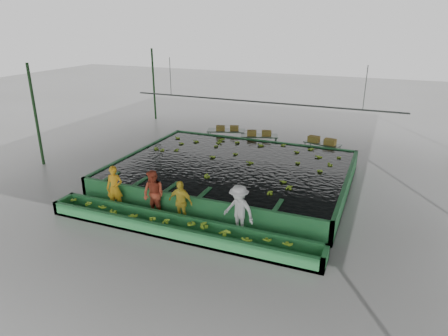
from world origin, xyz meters
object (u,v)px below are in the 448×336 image
at_px(worker_d, 239,210).
at_px(packing_table_mid, 259,143).
at_px(worker_b, 154,194).
at_px(box_stack_mid, 259,136).
at_px(box_stack_right, 322,143).
at_px(flotation_tank, 233,172).
at_px(worker_a, 115,188).
at_px(packing_table_right, 322,151).
at_px(sorting_trough, 178,228).
at_px(box_stack_left, 227,130).
at_px(worker_c, 180,202).
at_px(packing_table_left, 226,138).

bearing_deg(worker_d, packing_table_mid, 117.32).
distance_m(worker_b, box_stack_mid, 9.02).
distance_m(box_stack_mid, box_stack_right, 3.38).
distance_m(flotation_tank, worker_d, 4.72).
height_order(worker_a, packing_table_mid, worker_a).
bearing_deg(packing_table_right, box_stack_right, -109.27).
distance_m(sorting_trough, packing_table_right, 10.42).
xyz_separation_m(worker_b, packing_table_right, (4.56, 9.13, -0.48)).
bearing_deg(flotation_tank, box_stack_left, 114.63).
bearing_deg(worker_a, worker_c, -14.83).
relative_size(flotation_tank, packing_table_right, 5.41).
distance_m(sorting_trough, packing_table_left, 10.23).
height_order(worker_b, packing_table_left, worker_b).
bearing_deg(sorting_trough, box_stack_right, 72.41).
bearing_deg(worker_a, box_stack_right, 40.51).
relative_size(flotation_tank, packing_table_left, 4.70).
xyz_separation_m(worker_d, box_stack_right, (1.21, 9.03, -0.06)).
distance_m(worker_a, packing_table_mid, 9.47).
xyz_separation_m(flotation_tank, worker_b, (-1.41, -4.30, 0.46)).
bearing_deg(flotation_tank, sorting_trough, -90.00).
bearing_deg(sorting_trough, box_stack_left, 102.52).
height_order(worker_d, box_stack_left, worker_d).
bearing_deg(packing_table_right, flotation_tank, -123.14).
xyz_separation_m(worker_a, packing_table_mid, (2.86, 9.02, -0.41)).
xyz_separation_m(worker_b, box_stack_right, (4.52, 9.03, -0.06)).
xyz_separation_m(worker_b, box_stack_left, (-0.79, 9.09, 0.06)).
height_order(worker_a, worker_d, worker_d).
bearing_deg(worker_b, worker_c, 11.07).
relative_size(flotation_tank, box_stack_right, 6.90).
relative_size(packing_table_right, box_stack_left, 1.46).
relative_size(packing_table_left, box_stack_right, 1.47).
xyz_separation_m(worker_c, packing_table_left, (-2.00, 9.17, -0.32)).
height_order(worker_b, worker_c, worker_b).
xyz_separation_m(worker_a, worker_b, (1.72, 0.00, 0.04)).
height_order(worker_a, worker_c, worker_a).
bearing_deg(box_stack_right, box_stack_mid, -178.58).
height_order(packing_table_right, box_stack_right, box_stack_right).
relative_size(box_stack_mid, box_stack_right, 0.91).
height_order(worker_d, packing_table_right, worker_d).
relative_size(worker_a, worker_b, 0.96).
distance_m(packing_table_left, packing_table_mid, 2.04).
distance_m(worker_a, worker_c, 2.82).
bearing_deg(worker_c, packing_table_right, 72.22).
distance_m(worker_c, packing_table_right, 9.77).
bearing_deg(worker_a, worker_d, -14.83).
xyz_separation_m(packing_table_left, box_stack_right, (5.42, -0.13, 0.36)).
bearing_deg(packing_table_right, worker_b, -116.53).
bearing_deg(flotation_tank, packing_table_left, 115.31).
xyz_separation_m(box_stack_left, box_stack_right, (5.32, -0.06, -0.13)).
distance_m(packing_table_mid, packing_table_right, 3.42).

